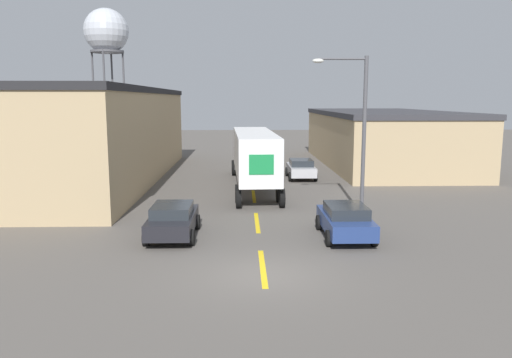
# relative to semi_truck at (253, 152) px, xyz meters

# --- Properties ---
(ground_plane) EXTENTS (160.00, 160.00, 0.00)m
(ground_plane) POSITION_rel_semi_truck_xyz_m (-0.03, -17.01, -2.34)
(ground_plane) COLOR #56514C
(road_centerline) EXTENTS (0.20, 17.02, 0.01)m
(road_centerline) POSITION_rel_semi_truck_xyz_m (-0.03, -9.81, -2.34)
(road_centerline) COLOR gold
(road_centerline) RESTS_ON ground_plane
(warehouse_left) EXTENTS (13.56, 27.99, 6.65)m
(warehouse_left) POSITION_rel_semi_truck_xyz_m (-13.50, 3.49, 0.98)
(warehouse_left) COLOR tan
(warehouse_left) RESTS_ON ground_plane
(warehouse_right) EXTENTS (10.30, 22.75, 4.83)m
(warehouse_right) POSITION_rel_semi_truck_xyz_m (11.81, 11.28, 0.08)
(warehouse_right) COLOR tan
(warehouse_right) RESTS_ON ground_plane
(semi_truck) EXTENTS (3.16, 14.79, 3.79)m
(semi_truck) POSITION_rel_semi_truck_xyz_m (0.00, 0.00, 0.00)
(semi_truck) COLOR silver
(semi_truck) RESTS_ON ground_plane
(parked_car_right_near) EXTENTS (2.05, 4.17, 1.45)m
(parked_car_right_near) POSITION_rel_semi_truck_xyz_m (3.64, -12.58, -1.57)
(parked_car_right_near) COLOR navy
(parked_car_right_near) RESTS_ON ground_plane
(parked_car_left_near) EXTENTS (2.05, 4.17, 1.45)m
(parked_car_left_near) POSITION_rel_semi_truck_xyz_m (-3.70, -12.30, -1.57)
(parked_car_left_near) COLOR black
(parked_car_left_near) RESTS_ON ground_plane
(parked_car_right_far) EXTENTS (2.05, 4.17, 1.45)m
(parked_car_right_far) POSITION_rel_semi_truck_xyz_m (3.64, 3.44, -1.57)
(parked_car_right_far) COLOR #B2B2B7
(parked_car_right_far) RESTS_ON ground_plane
(water_tower) EXTENTS (6.27, 6.27, 18.56)m
(water_tower) POSITION_rel_semi_truck_xyz_m (-19.93, 40.68, 12.87)
(water_tower) COLOR #47474C
(water_tower) RESTS_ON ground_plane
(street_lamp) EXTENTS (2.76, 0.32, 7.94)m
(street_lamp) POSITION_rel_semi_truck_xyz_m (5.05, -8.27, 2.29)
(street_lamp) COLOR #4C4C51
(street_lamp) RESTS_ON ground_plane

